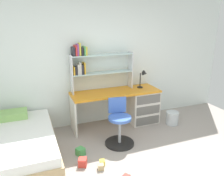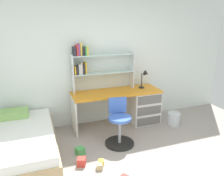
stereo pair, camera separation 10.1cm
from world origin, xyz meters
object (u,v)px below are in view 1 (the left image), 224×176
bookshelf_hutch (92,64)px  waste_bin (172,118)px  toy_block_yellow_3 (102,162)px  toy_block_red_5 (83,162)px  desk_lamp (144,76)px  toy_block_green_2 (80,152)px  swivel_chair (119,126)px  desk (136,104)px  bed_platform (13,147)px  toy_block_natural_0 (101,167)px

bookshelf_hutch → waste_bin: bearing=-20.5°
waste_bin → toy_block_yellow_3: (-1.84, -0.80, -0.10)m
waste_bin → toy_block_red_5: (-2.12, -0.71, -0.08)m
bookshelf_hutch → toy_block_red_5: (-0.57, -1.29, -1.24)m
desk_lamp → toy_block_yellow_3: bearing=-137.8°
toy_block_green_2 → swivel_chair: bearing=9.0°
waste_bin → toy_block_red_5: size_ratio=2.22×
desk → toy_block_red_5: desk is taller
bed_platform → toy_block_red_5: size_ratio=14.71×
desk_lamp → bookshelf_hutch: bearing=171.8°
waste_bin → toy_block_yellow_3: 2.00m
desk → bed_platform: size_ratio=1.00×
desk → waste_bin: desk is taller
toy_block_green_2 → toy_block_natural_0: bearing=-67.8°
bookshelf_hutch → desk: bearing=-11.8°
bookshelf_hutch → toy_block_green_2: size_ratio=10.31×
desk → bookshelf_hutch: 1.27m
toy_block_yellow_3 → swivel_chair: bearing=45.3°
swivel_chair → bed_platform: bearing=176.3°
bed_platform → desk_lamp: bearing=13.4°
swivel_chair → toy_block_yellow_3: size_ratio=10.28×
toy_block_red_5 → swivel_chair: bearing=27.9°
bed_platform → toy_block_yellow_3: (1.25, -0.61, -0.19)m
waste_bin → toy_block_yellow_3: bearing=-156.6°
waste_bin → toy_block_red_5: bearing=-161.4°
toy_block_yellow_3 → toy_block_red_5: (-0.28, 0.08, 0.02)m
bookshelf_hutch → bed_platform: 2.02m
swivel_chair → toy_block_green_2: bearing=-171.0°
desk_lamp → toy_block_natural_0: desk_lamp is taller
desk → swivel_chair: (-0.68, -0.70, -0.08)m
toy_block_natural_0 → bed_platform: bearing=149.5°
toy_block_natural_0 → toy_block_red_5: bearing=141.9°
desk → toy_block_natural_0: size_ratio=21.10×
desk → desk_lamp: 0.62m
desk → bed_platform: (-2.41, -0.59, -0.17)m
bookshelf_hutch → toy_block_natural_0: bearing=-102.9°
bookshelf_hutch → waste_bin: (1.55, -0.58, -1.16)m
bookshelf_hutch → swivel_chair: 1.33m
toy_block_red_5 → bookshelf_hutch: bearing=66.2°
bed_platform → toy_block_red_5: (0.96, -0.52, -0.17)m
bed_platform → waste_bin: bearing=3.5°
waste_bin → toy_block_green_2: 2.13m
swivel_chair → desk: bearing=46.0°
toy_block_natural_0 → toy_block_red_5: toy_block_red_5 is taller
desk → toy_block_red_5: (-1.45, -1.11, -0.34)m
desk_lamp → waste_bin: (0.49, -0.43, -0.86)m
desk_lamp → toy_block_natural_0: size_ratio=4.48×
bookshelf_hutch → toy_block_red_5: bookshelf_hutch is taller
toy_block_natural_0 → toy_block_green_2: (-0.19, 0.47, 0.02)m
desk_lamp → toy_block_green_2: bearing=-152.1°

